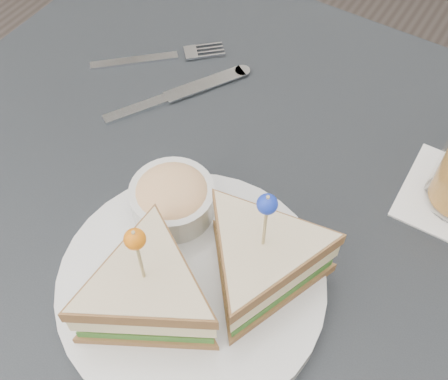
# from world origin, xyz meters

# --- Properties ---
(table) EXTENTS (0.80, 0.80, 0.75)m
(table) POSITION_xyz_m (0.00, 0.00, 0.67)
(table) COLOR black
(table) RESTS_ON ground
(plate_meal) EXTENTS (0.28, 0.27, 0.15)m
(plate_meal) POSITION_xyz_m (0.03, -0.07, 0.79)
(plate_meal) COLOR silver
(plate_meal) RESTS_ON table
(cutlery_fork) EXTENTS (0.14, 0.13, 0.01)m
(cutlery_fork) POSITION_xyz_m (-0.19, 0.18, 0.75)
(cutlery_fork) COLOR silver
(cutlery_fork) RESTS_ON table
(cutlery_knife) EXTENTS (0.12, 0.18, 0.01)m
(cutlery_knife) POSITION_xyz_m (-0.14, 0.13, 0.75)
(cutlery_knife) COLOR silver
(cutlery_knife) RESTS_ON table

